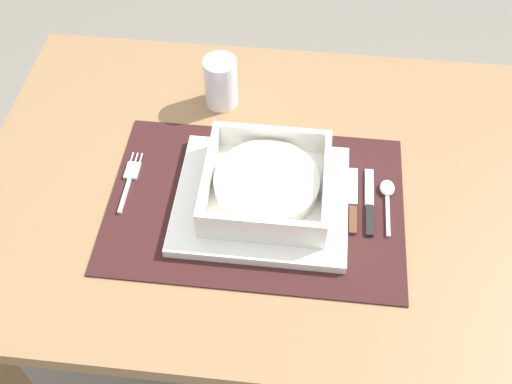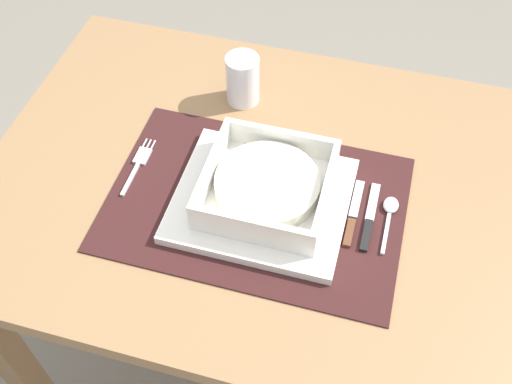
# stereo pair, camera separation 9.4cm
# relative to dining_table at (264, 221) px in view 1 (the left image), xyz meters

# --- Properties ---
(ground_plane) EXTENTS (6.00, 6.00, 0.00)m
(ground_plane) POSITION_rel_dining_table_xyz_m (0.00, 0.00, -0.61)
(ground_plane) COLOR gray
(dining_table) EXTENTS (0.94, 0.67, 0.72)m
(dining_table) POSITION_rel_dining_table_xyz_m (0.00, 0.00, 0.00)
(dining_table) COLOR #936D47
(dining_table) RESTS_ON ground
(placemat) EXTENTS (0.46, 0.32, 0.00)m
(placemat) POSITION_rel_dining_table_xyz_m (-0.01, -0.05, 0.11)
(placemat) COLOR #381919
(placemat) RESTS_ON dining_table
(serving_plate) EXTENTS (0.27, 0.23, 0.02)m
(serving_plate) POSITION_rel_dining_table_xyz_m (-0.00, -0.05, 0.12)
(serving_plate) COLOR white
(serving_plate) RESTS_ON placemat
(porridge_bowl) EXTENTS (0.19, 0.19, 0.05)m
(porridge_bowl) POSITION_rel_dining_table_xyz_m (0.01, -0.04, 0.15)
(porridge_bowl) COLOR white
(porridge_bowl) RESTS_ON serving_plate
(fork) EXTENTS (0.02, 0.13, 0.00)m
(fork) POSITION_rel_dining_table_xyz_m (-0.22, -0.02, 0.12)
(fork) COLOR silver
(fork) RESTS_ON placemat
(spoon) EXTENTS (0.02, 0.11, 0.01)m
(spoon) POSITION_rel_dining_table_xyz_m (0.20, -0.01, 0.12)
(spoon) COLOR silver
(spoon) RESTS_ON placemat
(butter_knife) EXTENTS (0.01, 0.13, 0.01)m
(butter_knife) POSITION_rel_dining_table_xyz_m (0.17, -0.04, 0.12)
(butter_knife) COLOR black
(butter_knife) RESTS_ON placemat
(bread_knife) EXTENTS (0.01, 0.13, 0.01)m
(bread_knife) POSITION_rel_dining_table_xyz_m (0.14, -0.04, 0.12)
(bread_knife) COLOR #59331E
(bread_knife) RESTS_ON placemat
(drinking_glass) EXTENTS (0.06, 0.06, 0.09)m
(drinking_glass) POSITION_rel_dining_table_xyz_m (-0.10, 0.18, 0.15)
(drinking_glass) COLOR white
(drinking_glass) RESTS_ON dining_table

